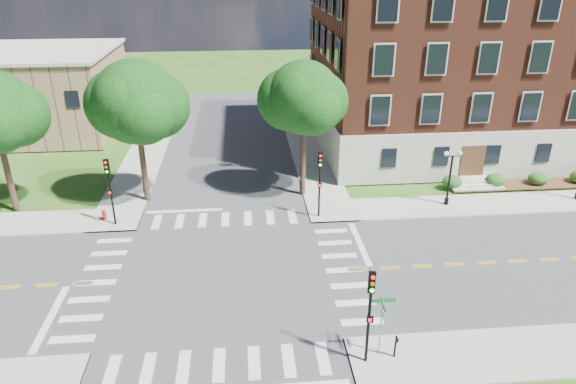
{
  "coord_description": "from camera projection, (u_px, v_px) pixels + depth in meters",
  "views": [
    {
      "loc": [
        1.51,
        -25.42,
        16.98
      ],
      "look_at": [
        4.24,
        4.5,
        3.2
      ],
      "focal_mm": 32.0,
      "sensor_mm": 36.0,
      "label": 1
    }
  ],
  "objects": [
    {
      "name": "traffic_signal_ne",
      "position": [
        320.0,
        177.0,
        35.42
      ],
      "size": [
        0.36,
        0.41,
        4.8
      ],
      "color": "black",
      "rests_on": "ground"
    },
    {
      "name": "sidewalk_ne",
      "position": [
        403.0,
        168.0,
        45.12
      ],
      "size": [
        34.0,
        34.0,
        0.12
      ],
      "color": "#9E9B93",
      "rests_on": "ground"
    },
    {
      "name": "street_sign_pole",
      "position": [
        382.0,
        315.0,
        23.09
      ],
      "size": [
        1.1,
        1.1,
        3.1
      ],
      "color": "gray",
      "rests_on": "ground"
    },
    {
      "name": "traffic_signal_se",
      "position": [
        370.0,
        306.0,
        22.26
      ],
      "size": [
        0.37,
        0.44,
        4.8
      ],
      "color": "black",
      "rests_on": "ground"
    },
    {
      "name": "main_building",
      "position": [
        479.0,
        58.0,
        48.38
      ],
      "size": [
        30.6,
        22.4,
        16.5
      ],
      "color": "#AFAD9B",
      "rests_on": "ground"
    },
    {
      "name": "tree_c",
      "position": [
        135.0,
        102.0,
        36.08
      ],
      "size": [
        6.01,
        6.01,
        10.59
      ],
      "color": "#302618",
      "rests_on": "ground"
    },
    {
      "name": "sidewalk_nw",
      "position": [
        41.0,
        181.0,
        42.59
      ],
      "size": [
        34.0,
        34.0,
        0.12
      ],
      "color": "#9E9B93",
      "rests_on": "ground"
    },
    {
      "name": "tree_d",
      "position": [
        304.0,
        98.0,
        37.19
      ],
      "size": [
        5.41,
        5.41,
        10.31
      ],
      "color": "#302618",
      "rests_on": "ground"
    },
    {
      "name": "shrub_row",
      "position": [
        558.0,
        185.0,
        41.97
      ],
      "size": [
        18.0,
        2.0,
        1.3
      ],
      "primitive_type": null,
      "color": "#1D541C",
      "rests_on": "ground"
    },
    {
      "name": "push_button_post",
      "position": [
        396.0,
        345.0,
        23.49
      ],
      "size": [
        0.14,
        0.21,
        1.2
      ],
      "color": "black",
      "rests_on": "ground"
    },
    {
      "name": "crosswalk_east",
      "position": [
        344.0,
        270.0,
        30.56
      ],
      "size": [
        2.2,
        10.2,
        0.02
      ],
      "primitive_type": null,
      "color": "silver",
      "rests_on": "ground"
    },
    {
      "name": "secondary_building",
      "position": [
        16.0,
        91.0,
        53.52
      ],
      "size": [
        20.4,
        15.4,
        8.3
      ],
      "color": "#967753",
      "rests_on": "ground"
    },
    {
      "name": "twin_lamp_west",
      "position": [
        450.0,
        175.0,
        37.45
      ],
      "size": [
        1.36,
        0.36,
        4.23
      ],
      "color": "black",
      "rests_on": "ground"
    },
    {
      "name": "stop_bar_east",
      "position": [
        360.0,
        244.0,
        33.4
      ],
      "size": [
        0.4,
        5.5,
        0.0
      ],
      "primitive_type": "cube",
      "color": "silver",
      "rests_on": "ground"
    },
    {
      "name": "road_ns",
      "position": [
        223.0,
        276.0,
        29.96
      ],
      "size": [
        12.0,
        90.0,
        0.01
      ],
      "primitive_type": "cube",
      "color": "#3D3D3F",
      "rests_on": "ground"
    },
    {
      "name": "fire_hydrant",
      "position": [
        104.0,
        215.0,
        36.13
      ],
      "size": [
        0.35,
        0.35,
        0.75
      ],
      "color": "#A7180C",
      "rests_on": "ground"
    },
    {
      "name": "road_ew",
      "position": [
        223.0,
        276.0,
        29.96
      ],
      "size": [
        90.0,
        12.0,
        0.01
      ],
      "primitive_type": "cube",
      "color": "#3D3D3F",
      "rests_on": "ground"
    },
    {
      "name": "ground",
      "position": [
        223.0,
        276.0,
        29.96
      ],
      "size": [
        160.0,
        160.0,
        0.0
      ],
      "primitive_type": "plane",
      "color": "#295016",
      "rests_on": "ground"
    },
    {
      "name": "traffic_signal_nw",
      "position": [
        109.0,
        184.0,
        34.31
      ],
      "size": [
        0.35,
        0.39,
        4.8
      ],
      "color": "black",
      "rests_on": "ground"
    }
  ]
}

